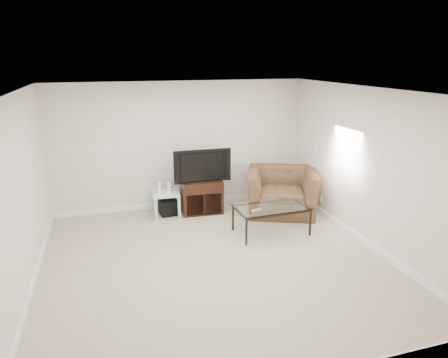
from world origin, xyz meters
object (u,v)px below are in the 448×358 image
object	(u,v)px
television	(201,164)
side_table	(166,204)
subwoofer	(168,207)
coffee_table	(271,219)
tv_stand	(201,196)
recliner	(282,184)

from	to	relation	value
television	side_table	distance (m)	1.01
subwoofer	coffee_table	world-z (taller)	coffee_table
subwoofer	coffee_table	bearing A→B (deg)	-40.39
television	tv_stand	bearing A→B (deg)	87.63
tv_stand	subwoofer	bearing A→B (deg)	-178.59
television	recliner	xyz separation A→B (m)	(1.50, -0.43, -0.40)
television	recliner	bearing A→B (deg)	-15.48
television	recliner	world-z (taller)	television
recliner	coffee_table	world-z (taller)	recliner
television	coffee_table	size ratio (longest dim) A/B	0.81
recliner	subwoofer	bearing A→B (deg)	-169.87
side_table	tv_stand	bearing A→B (deg)	0.00
tv_stand	subwoofer	xyz separation A→B (m)	(-0.66, 0.02, -0.16)
tv_stand	television	xyz separation A→B (m)	(-0.00, -0.03, 0.64)
tv_stand	television	size ratio (longest dim) A/B	0.77
coffee_table	side_table	bearing A→B (deg)	140.52
subwoofer	tv_stand	bearing A→B (deg)	-1.54
television	side_table	world-z (taller)	television
side_table	coffee_table	bearing A→B (deg)	-39.48
tv_stand	coffee_table	world-z (taller)	tv_stand
recliner	television	bearing A→B (deg)	-173.35
subwoofer	recliner	bearing A→B (deg)	-12.58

